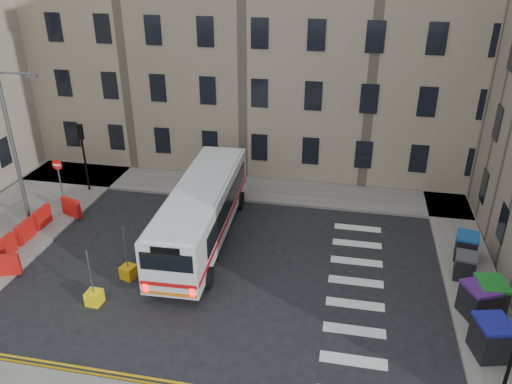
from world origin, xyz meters
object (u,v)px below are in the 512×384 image
(wheelie_bin_a, at_px, (491,338))
(wheelie_bin_d, at_px, (465,266))
(streetlamp, at_px, (14,150))
(wheelie_bin_b, at_px, (478,301))
(bollard_yellow, at_px, (94,298))
(bus, at_px, (202,210))
(bollard_chevron, at_px, (129,272))
(wheelie_bin_e, at_px, (466,246))
(wheelie_bin_c, at_px, (490,296))

(wheelie_bin_a, height_order, wheelie_bin_d, wheelie_bin_a)
(streetlamp, bearing_deg, wheelie_bin_b, -8.21)
(streetlamp, height_order, bollard_yellow, streetlamp)
(bus, xyz_separation_m, bollard_chevron, (-2.32, -3.78, -1.40))
(bus, distance_m, bollard_yellow, 6.62)
(streetlamp, distance_m, wheelie_bin_a, 22.59)
(wheelie_bin_e, relative_size, bollard_yellow, 2.14)
(streetlamp, relative_size, wheelie_bin_e, 6.33)
(bus, xyz_separation_m, wheelie_bin_c, (12.80, -3.29, -0.84))
(streetlamp, xyz_separation_m, bollard_yellow, (6.42, -5.25, -4.04))
(streetlamp, xyz_separation_m, wheelie_bin_c, (22.16, -2.77, -3.48))
(wheelie_bin_b, relative_size, bollard_yellow, 2.66)
(wheelie_bin_d, bearing_deg, bollard_chevron, -158.81)
(wheelie_bin_a, xyz_separation_m, wheelie_bin_d, (-0.06, 4.74, -0.15))
(wheelie_bin_b, bearing_deg, bus, 138.92)
(streetlamp, relative_size, bollard_chevron, 13.57)
(wheelie_bin_a, bearing_deg, wheelie_bin_d, 76.96)
(wheelie_bin_d, xyz_separation_m, bollard_yellow, (-15.22, -4.73, -0.42))
(streetlamp, relative_size, wheelie_bin_c, 5.78)
(bus, xyz_separation_m, wheelie_bin_a, (12.34, -5.77, -0.83))
(wheelie_bin_b, relative_size, wheelie_bin_d, 1.36)
(wheelie_bin_e, distance_m, bollard_chevron, 15.53)
(bus, relative_size, wheelie_bin_c, 7.78)
(wheelie_bin_a, bearing_deg, bollard_yellow, 166.16)
(bollard_yellow, bearing_deg, streetlamp, 140.72)
(wheelie_bin_d, distance_m, bollard_yellow, 15.94)
(wheelie_bin_d, relative_size, bollard_yellow, 1.95)
(bollard_yellow, bearing_deg, wheelie_bin_d, 17.28)
(streetlamp, bearing_deg, bollard_chevron, -24.87)
(wheelie_bin_b, xyz_separation_m, bollard_yellow, (-15.24, -2.12, -0.55))
(wheelie_bin_c, bearing_deg, wheelie_bin_e, 86.46)
(bus, xyz_separation_m, wheelie_bin_e, (12.58, 0.57, -0.93))
(wheelie_bin_a, relative_size, wheelie_bin_c, 1.09)
(wheelie_bin_c, bearing_deg, bus, 158.80)
(bollard_yellow, xyz_separation_m, bollard_chevron, (0.62, 1.98, 0.00))
(bollard_yellow, bearing_deg, wheelie_bin_a, -0.03)
(wheelie_bin_d, height_order, bollard_yellow, wheelie_bin_d)
(bollard_chevron, bearing_deg, wheelie_bin_d, 10.67)
(wheelie_bin_e, bearing_deg, bollard_chevron, -152.94)
(wheelie_bin_d, distance_m, bollard_chevron, 14.86)
(wheelie_bin_a, distance_m, wheelie_bin_d, 4.74)
(bus, distance_m, wheelie_bin_e, 12.63)
(wheelie_bin_c, bearing_deg, bollard_chevron, 175.07)
(wheelie_bin_c, relative_size, bollard_chevron, 2.35)
(bus, bearing_deg, bollard_chevron, -123.73)
(streetlamp, height_order, bollard_chevron, streetlamp)
(wheelie_bin_c, relative_size, wheelie_bin_d, 1.20)
(bus, height_order, wheelie_bin_c, bus)
(bus, xyz_separation_m, wheelie_bin_b, (12.30, -3.64, -0.85))
(bollard_yellow, height_order, bollard_chevron, same)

